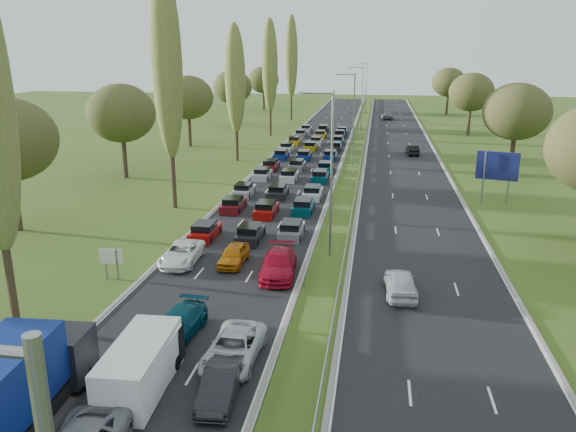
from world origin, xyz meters
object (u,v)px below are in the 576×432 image
at_px(info_sign, 111,260).
at_px(white_van_front, 142,363).
at_px(near_car_2, 182,253).
at_px(blue_lorry, 9,393).
at_px(white_van_rear, 148,364).
at_px(direction_sign, 497,168).

bearing_deg(info_sign, white_van_front, -58.57).
height_order(near_car_2, info_sign, info_sign).
height_order(blue_lorry, info_sign, blue_lorry).
relative_size(white_van_front, white_van_rear, 1.17).
bearing_deg(white_van_front, direction_sign, 55.91).
bearing_deg(white_van_front, near_car_2, 100.15).
bearing_deg(white_van_rear, direction_sign, 57.98).
height_order(white_van_front, direction_sign, direction_sign).
bearing_deg(info_sign, direction_sign, 40.03).
height_order(near_car_2, white_van_front, white_van_front).
distance_m(white_van_front, white_van_rear, 0.33).
bearing_deg(white_van_front, blue_lorry, -134.13).
bearing_deg(direction_sign, info_sign, -139.97).
distance_m(near_car_2, direction_sign, 32.70).
bearing_deg(near_car_2, white_van_rear, -78.27).
bearing_deg(info_sign, near_car_2, 44.74).
relative_size(info_sign, direction_sign, 0.40).
height_order(white_van_front, info_sign, white_van_front).
distance_m(blue_lorry, white_van_rear, 5.80).
bearing_deg(blue_lorry, direction_sign, 53.92).
bearing_deg(blue_lorry, near_car_2, 86.03).
relative_size(blue_lorry, direction_sign, 1.75).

